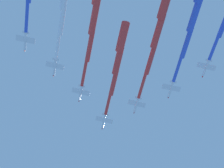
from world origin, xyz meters
name	(u,v)px	position (x,y,z in m)	size (l,w,h in m)	color
jet_lead	(118,61)	(11.86, -6.26, 160.70)	(52.67, 30.55, 3.89)	silver
jet_port_inner	(94,16)	(20.85, -26.20, 163.85)	(59.64, 34.12, 3.91)	silver
jet_starboard_inner	(158,30)	(33.55, -2.12, 161.22)	(59.80, 33.82, 3.93)	silver
jet_starboard_mid	(194,14)	(48.24, 4.52, 160.65)	(56.14, 33.18, 3.80)	silver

